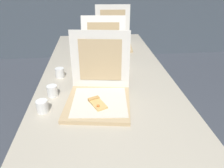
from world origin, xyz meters
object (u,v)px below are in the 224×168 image
(table, at_px, (107,85))
(cup_white_near_center, at_px, (52,91))
(pizza_box_front, at_px, (99,93))
(cup_white_mid, at_px, (60,73))
(cup_white_near_left, at_px, (42,106))
(pizza_box_back, at_px, (113,40))
(pizza_box_middle, at_px, (103,63))

(table, relative_size, cup_white_near_center, 34.70)
(table, height_order, cup_white_near_center, cup_white_near_center)
(pizza_box_front, xyz_separation_m, cup_white_mid, (-0.26, 0.34, -0.02))
(table, xyz_separation_m, cup_white_near_center, (-0.34, -0.18, 0.08))
(cup_white_near_center, xyz_separation_m, cup_white_near_left, (-0.03, -0.16, 0.00))
(cup_white_near_left, height_order, cup_white_mid, same)
(pizza_box_front, xyz_separation_m, cup_white_near_left, (-0.30, -0.07, -0.02))
(pizza_box_front, bearing_deg, table, 83.93)
(pizza_box_back, distance_m, cup_white_mid, 0.80)
(pizza_box_back, height_order, cup_white_mid, pizza_box_back)
(table, relative_size, cup_white_mid, 34.70)
(table, xyz_separation_m, pizza_box_back, (0.12, 0.75, 0.10))
(cup_white_near_center, bearing_deg, pizza_box_back, 63.82)
(pizza_box_front, distance_m, cup_white_near_left, 0.31)
(pizza_box_middle, distance_m, cup_white_near_left, 0.62)
(pizza_box_middle, bearing_deg, pizza_box_front, -91.39)
(pizza_box_front, distance_m, pizza_box_back, 1.03)
(table, height_order, pizza_box_front, pizza_box_front)
(table, bearing_deg, pizza_box_front, -103.88)
(cup_white_near_center, bearing_deg, cup_white_mid, 87.20)
(pizza_box_back, height_order, cup_white_near_left, pizza_box_back)
(table, height_order, pizza_box_back, pizza_box_back)
(pizza_box_middle, relative_size, cup_white_near_center, 7.33)
(pizza_box_back, xyz_separation_m, cup_white_mid, (-0.44, -0.67, -0.02))
(pizza_box_back, bearing_deg, cup_white_near_center, -112.28)
(pizza_box_middle, height_order, cup_white_near_left, pizza_box_middle)
(table, distance_m, cup_white_near_left, 0.50)
(pizza_box_middle, distance_m, pizza_box_back, 0.58)
(pizza_box_back, relative_size, cup_white_near_left, 5.96)
(table, bearing_deg, pizza_box_middle, 95.53)
(table, relative_size, pizza_box_back, 5.82)
(table, bearing_deg, pizza_box_back, 81.16)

